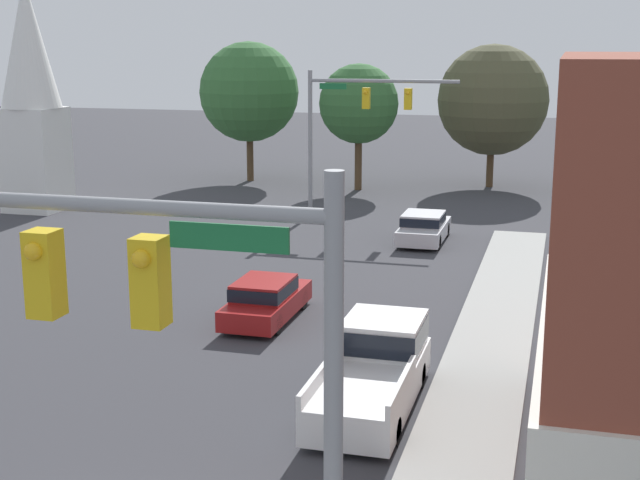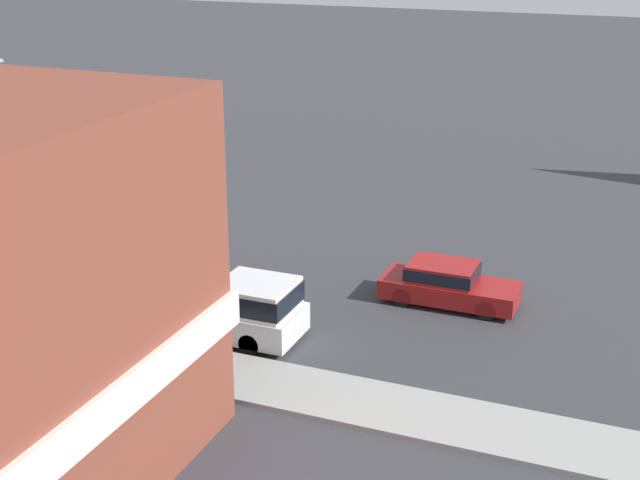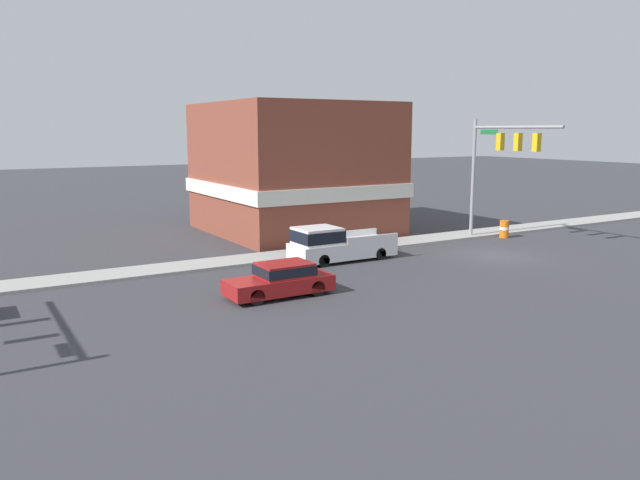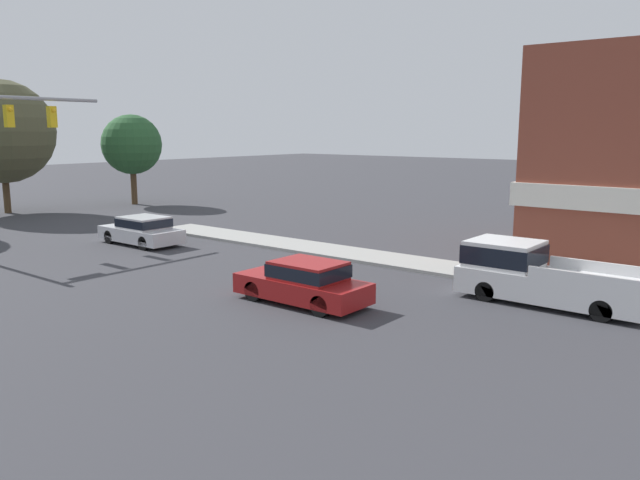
% 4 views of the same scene
% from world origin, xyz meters
% --- Properties ---
extents(near_signal_assembly, '(6.79, 0.49, 7.56)m').
position_xyz_m(near_signal_assembly, '(3.00, -3.22, 5.54)').
color(near_signal_assembly, gray).
rests_on(near_signal_assembly, ground).
extents(far_signal_assembly, '(7.68, 0.49, 7.52)m').
position_xyz_m(far_signal_assembly, '(-2.86, 31.83, 5.46)').
color(far_signal_assembly, gray).
rests_on(far_signal_assembly, ground).
extents(car_lead, '(1.80, 4.51, 1.41)m').
position_xyz_m(car_lead, '(-1.59, 14.19, 0.74)').
color(car_lead, black).
rests_on(car_lead, ground).
extents(car_oncoming, '(1.90, 4.50, 1.39)m').
position_xyz_m(car_oncoming, '(1.54, 27.15, 0.73)').
color(car_oncoming, black).
rests_on(car_oncoming, ground).
extents(pickup_truck_parked, '(2.09, 5.76, 1.90)m').
position_xyz_m(pickup_truck_parked, '(3.25, 8.56, 0.93)').
color(pickup_truck_parked, black).
rests_on(pickup_truck_parked, ground).
extents(church_steeple, '(3.14, 3.14, 12.26)m').
position_xyz_m(church_steeple, '(-19.85, 29.56, 6.41)').
color(church_steeple, white).
rests_on(church_steeple, ground).
extents(backdrop_tree_left_far, '(6.42, 6.42, 8.99)m').
position_xyz_m(backdrop_tree_left_far, '(-12.38, 42.62, 5.77)').
color(backdrop_tree_left_far, '#4C3823').
rests_on(backdrop_tree_left_far, ground).
extents(backdrop_tree_left_mid, '(4.83, 4.83, 7.69)m').
position_xyz_m(backdrop_tree_left_mid, '(-4.70, 40.87, 5.25)').
color(backdrop_tree_left_mid, '#4C3823').
rests_on(backdrop_tree_left_mid, ground).
extents(backdrop_tree_center, '(6.83, 6.83, 8.84)m').
position_xyz_m(backdrop_tree_center, '(3.02, 44.26, 5.42)').
color(backdrop_tree_center, '#4C3823').
rests_on(backdrop_tree_center, ground).
extents(backdrop_tree_right_mid, '(4.42, 4.42, 6.68)m').
position_xyz_m(backdrop_tree_right_mid, '(11.41, 41.92, 4.45)').
color(backdrop_tree_right_mid, '#4C3823').
rests_on(backdrop_tree_right_mid, ground).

